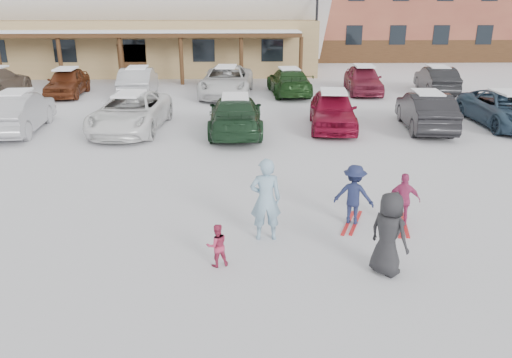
{
  "coord_description": "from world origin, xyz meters",
  "views": [
    {
      "loc": [
        -0.02,
        -9.9,
        4.96
      ],
      "look_at": [
        0.3,
        1.0,
        1.0
      ],
      "focal_mm": 35.0,
      "sensor_mm": 36.0,
      "label": 1
    }
  ],
  "objects_px": {
    "child_magenta": "(404,200)",
    "parked_car_8": "(67,82)",
    "bystander_dark": "(389,234)",
    "parked_car_11": "(289,82)",
    "parked_car_2": "(131,112)",
    "parked_car_12": "(363,79)",
    "parked_car_6": "(506,109)",
    "parked_car_10": "(227,81)",
    "adult_skier": "(266,200)",
    "parked_car_1": "(17,112)",
    "parked_car_4": "(333,110)",
    "child_navy": "(354,195)",
    "parked_car_13": "(436,80)",
    "toddler_red": "(217,245)",
    "day_lodge": "(115,13)",
    "lamp_post": "(317,17)",
    "parked_car_5": "(426,111)",
    "parked_car_3": "(236,115)",
    "parked_car_9": "(138,82)"
  },
  "relations": [
    {
      "from": "child_magenta",
      "to": "parked_car_8",
      "type": "height_order",
      "value": "parked_car_8"
    },
    {
      "from": "bystander_dark",
      "to": "parked_car_11",
      "type": "relative_size",
      "value": 0.34
    },
    {
      "from": "parked_car_2",
      "to": "parked_car_12",
      "type": "xyz_separation_m",
      "value": [
        11.08,
        7.99,
        0.01
      ]
    },
    {
      "from": "parked_car_6",
      "to": "parked_car_10",
      "type": "relative_size",
      "value": 0.89
    },
    {
      "from": "adult_skier",
      "to": "parked_car_1",
      "type": "bearing_deg",
      "value": -48.62
    },
    {
      "from": "parked_car_2",
      "to": "parked_car_4",
      "type": "distance_m",
      "value": 8.01
    },
    {
      "from": "parked_car_6",
      "to": "parked_car_4",
      "type": "bearing_deg",
      "value": -179.01
    },
    {
      "from": "child_navy",
      "to": "parked_car_10",
      "type": "height_order",
      "value": "parked_car_10"
    },
    {
      "from": "parked_car_2",
      "to": "parked_car_12",
      "type": "bearing_deg",
      "value": 39.43
    },
    {
      "from": "adult_skier",
      "to": "parked_car_10",
      "type": "relative_size",
      "value": 0.33
    },
    {
      "from": "parked_car_1",
      "to": "parked_car_4",
      "type": "distance_m",
      "value": 12.39
    },
    {
      "from": "parked_car_1",
      "to": "parked_car_13",
      "type": "xyz_separation_m",
      "value": [
        19.54,
        8.04,
        -0.06
      ]
    },
    {
      "from": "parked_car_1",
      "to": "parked_car_11",
      "type": "bearing_deg",
      "value": -150.72
    },
    {
      "from": "adult_skier",
      "to": "parked_car_11",
      "type": "relative_size",
      "value": 0.38
    },
    {
      "from": "bystander_dark",
      "to": "parked_car_10",
      "type": "distance_m",
      "value": 18.87
    },
    {
      "from": "toddler_red",
      "to": "child_magenta",
      "type": "bearing_deg",
      "value": -174.58
    },
    {
      "from": "child_magenta",
      "to": "parked_car_6",
      "type": "bearing_deg",
      "value": -116.1
    },
    {
      "from": "child_magenta",
      "to": "bystander_dark",
      "type": "relative_size",
      "value": 0.77
    },
    {
      "from": "parked_car_1",
      "to": "parked_car_8",
      "type": "bearing_deg",
      "value": -90.56
    },
    {
      "from": "toddler_red",
      "to": "parked_car_8",
      "type": "bearing_deg",
      "value": -81.56
    },
    {
      "from": "day_lodge",
      "to": "parked_car_13",
      "type": "relative_size",
      "value": 6.65
    },
    {
      "from": "parked_car_4",
      "to": "parked_car_11",
      "type": "height_order",
      "value": "parked_car_4"
    },
    {
      "from": "toddler_red",
      "to": "parked_car_1",
      "type": "height_order",
      "value": "parked_car_1"
    },
    {
      "from": "child_navy",
      "to": "child_magenta",
      "type": "relative_size",
      "value": 1.13
    },
    {
      "from": "parked_car_6",
      "to": "bystander_dark",
      "type": "bearing_deg",
      "value": -125.62
    },
    {
      "from": "parked_car_13",
      "to": "toddler_red",
      "type": "bearing_deg",
      "value": 65.11
    },
    {
      "from": "child_magenta",
      "to": "parked_car_10",
      "type": "bearing_deg",
      "value": -63.6
    },
    {
      "from": "lamp_post",
      "to": "parked_car_11",
      "type": "distance_m",
      "value": 7.34
    },
    {
      "from": "bystander_dark",
      "to": "parked_car_5",
      "type": "distance_m",
      "value": 11.95
    },
    {
      "from": "lamp_post",
      "to": "parked_car_3",
      "type": "distance_m",
      "value": 15.57
    },
    {
      "from": "parked_car_6",
      "to": "parked_car_8",
      "type": "bearing_deg",
      "value": 159.4
    },
    {
      "from": "parked_car_5",
      "to": "parked_car_9",
      "type": "distance_m",
      "value": 14.78
    },
    {
      "from": "parked_car_5",
      "to": "parked_car_2",
      "type": "bearing_deg",
      "value": 5.81
    },
    {
      "from": "parked_car_11",
      "to": "parked_car_12",
      "type": "relative_size",
      "value": 1.1
    },
    {
      "from": "bystander_dark",
      "to": "parked_car_11",
      "type": "bearing_deg",
      "value": -38.32
    },
    {
      "from": "bystander_dark",
      "to": "parked_car_13",
      "type": "relative_size",
      "value": 0.37
    },
    {
      "from": "parked_car_5",
      "to": "parked_car_12",
      "type": "bearing_deg",
      "value": -79.3
    },
    {
      "from": "parked_car_10",
      "to": "parked_car_5",
      "type": "bearing_deg",
      "value": -38.74
    },
    {
      "from": "adult_skier",
      "to": "parked_car_6",
      "type": "relative_size",
      "value": 0.37
    },
    {
      "from": "parked_car_3",
      "to": "parked_car_11",
      "type": "relative_size",
      "value": 1.02
    },
    {
      "from": "day_lodge",
      "to": "lamp_post",
      "type": "height_order",
      "value": "day_lodge"
    },
    {
      "from": "toddler_red",
      "to": "parked_car_6",
      "type": "relative_size",
      "value": 0.18
    },
    {
      "from": "child_magenta",
      "to": "parked_car_13",
      "type": "height_order",
      "value": "parked_car_13"
    },
    {
      "from": "child_navy",
      "to": "parked_car_9",
      "type": "distance_m",
      "value": 18.09
    },
    {
      "from": "child_magenta",
      "to": "parked_car_4",
      "type": "height_order",
      "value": "parked_car_4"
    },
    {
      "from": "adult_skier",
      "to": "parked_car_12",
      "type": "xyz_separation_m",
      "value": [
        6.22,
        17.62,
        -0.17
      ]
    },
    {
      "from": "parked_car_13",
      "to": "parked_car_5",
      "type": "bearing_deg",
      "value": 72.98
    },
    {
      "from": "day_lodge",
      "to": "bystander_dark",
      "type": "height_order",
      "value": "day_lodge"
    },
    {
      "from": "parked_car_5",
      "to": "toddler_red",
      "type": "bearing_deg",
      "value": 60.08
    },
    {
      "from": "parked_car_2",
      "to": "parked_car_8",
      "type": "bearing_deg",
      "value": 126.42
    }
  ]
}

